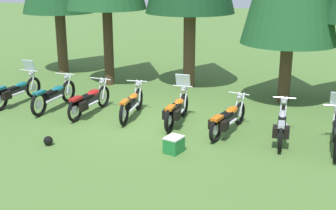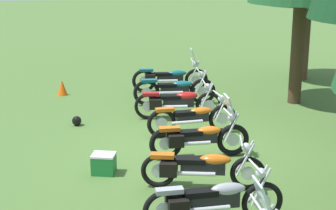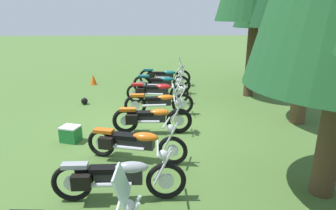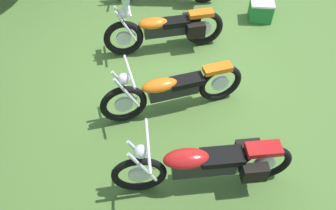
% 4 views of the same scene
% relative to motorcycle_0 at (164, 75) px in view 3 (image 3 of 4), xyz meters
% --- Properties ---
extents(ground_plane, '(80.00, 80.00, 0.00)m').
position_rel_motorcycle_0_xyz_m(ground_plane, '(5.04, -0.54, -0.47)').
color(ground_plane, '#4C7033').
extents(motorcycle_0, '(0.77, 2.40, 1.38)m').
position_rel_motorcycle_0_xyz_m(motorcycle_0, '(0.00, 0.00, 0.00)').
color(motorcycle_0, black).
rests_on(motorcycle_0, ground_plane).
extents(motorcycle_1, '(0.75, 2.40, 1.03)m').
position_rel_motorcycle_0_xyz_m(motorcycle_1, '(1.50, -0.12, -0.00)').
color(motorcycle_1, black).
rests_on(motorcycle_1, ground_plane).
extents(motorcycle_2, '(0.81, 2.33, 1.01)m').
position_rel_motorcycle_0_xyz_m(motorcycle_2, '(2.83, -0.35, 0.00)').
color(motorcycle_2, black).
rests_on(motorcycle_2, ground_plane).
extents(motorcycle_3, '(0.67, 2.26, 1.01)m').
position_rel_motorcycle_0_xyz_m(motorcycle_3, '(4.21, -0.23, -0.02)').
color(motorcycle_3, black).
rests_on(motorcycle_3, ground_plane).
extents(motorcycle_4, '(0.61, 2.20, 1.37)m').
position_rel_motorcycle_0_xyz_m(motorcycle_4, '(5.70, -0.47, -0.01)').
color(motorcycle_4, black).
rests_on(motorcycle_4, ground_plane).
extents(motorcycle_5, '(0.93, 2.28, 0.98)m').
position_rel_motorcycle_0_xyz_m(motorcycle_5, '(7.25, -0.83, -0.03)').
color(motorcycle_5, black).
rests_on(motorcycle_5, ground_plane).
extents(motorcycle_6, '(0.62, 2.34, 1.01)m').
position_rel_motorcycle_0_xyz_m(motorcycle_6, '(8.71, -1.01, -0.01)').
color(motorcycle_6, black).
rests_on(motorcycle_6, ground_plane).
extents(picnic_cooler, '(0.50, 0.55, 0.41)m').
position_rel_motorcycle_0_xyz_m(picnic_cooler, '(6.17, -2.55, -0.26)').
color(picnic_cooler, '#1E7233').
rests_on(picnic_cooler, ground_plane).
extents(traffic_cone, '(0.32, 0.32, 0.48)m').
position_rel_motorcycle_0_xyz_m(traffic_cone, '(-0.26, -3.34, -0.23)').
color(traffic_cone, '#EA590F').
rests_on(traffic_cone, ground_plane).
extents(dropped_helmet, '(0.25, 0.25, 0.25)m').
position_rel_motorcycle_0_xyz_m(dropped_helmet, '(2.92, -2.99, -0.35)').
color(dropped_helmet, black).
rests_on(dropped_helmet, ground_plane).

